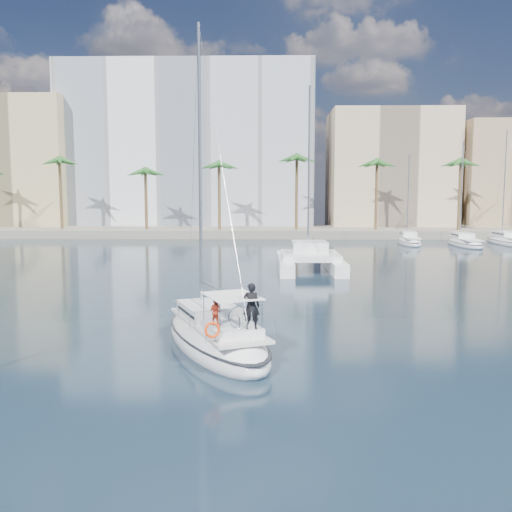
{
  "coord_description": "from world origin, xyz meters",
  "views": [
    {
      "loc": [
        1.56,
        -27.19,
        6.95
      ],
      "look_at": [
        0.97,
        1.5,
        3.64
      ],
      "focal_mm": 40.0,
      "sensor_mm": 36.0,
      "label": 1
    }
  ],
  "objects": [
    {
      "name": "ground",
      "position": [
        0.0,
        0.0,
        0.0
      ],
      "size": [
        160.0,
        160.0,
        0.0
      ],
      "primitive_type": "plane",
      "color": "black",
      "rests_on": "ground"
    },
    {
      "name": "quay",
      "position": [
        0.0,
        61.0,
        0.6
      ],
      "size": [
        120.0,
        14.0,
        1.2
      ],
      "primitive_type": "cube",
      "color": "gray",
      "rests_on": "ground"
    },
    {
      "name": "building_modern",
      "position": [
        -12.0,
        73.0,
        14.0
      ],
      "size": [
        42.0,
        16.0,
        28.0
      ],
      "primitive_type": "cube",
      "color": "white",
      "rests_on": "ground"
    },
    {
      "name": "building_tan_left",
      "position": [
        -42.0,
        69.0,
        11.0
      ],
      "size": [
        22.0,
        14.0,
        22.0
      ],
      "primitive_type": "cube",
      "color": "tan",
      "rests_on": "ground"
    },
    {
      "name": "building_beige",
      "position": [
        22.0,
        70.0,
        10.0
      ],
      "size": [
        20.0,
        14.0,
        20.0
      ],
      "primitive_type": "cube",
      "color": "#CBB092",
      "rests_on": "ground"
    },
    {
      "name": "palm_left",
      "position": [
        -34.0,
        57.0,
        10.28
      ],
      "size": [
        3.6,
        3.6,
        12.3
      ],
      "color": "brown",
      "rests_on": "ground"
    },
    {
      "name": "palm_centre",
      "position": [
        0.0,
        57.0,
        10.28
      ],
      "size": [
        3.6,
        3.6,
        12.3
      ],
      "color": "brown",
      "rests_on": "ground"
    },
    {
      "name": "palm_right",
      "position": [
        34.0,
        57.0,
        10.28
      ],
      "size": [
        3.6,
        3.6,
        12.3
      ],
      "color": "brown",
      "rests_on": "ground"
    },
    {
      "name": "main_sloop",
      "position": [
        -0.74,
        -2.52,
        0.5
      ],
      "size": [
        7.01,
        10.72,
        15.24
      ],
      "rotation": [
        0.0,
        0.0,
        0.4
      ],
      "color": "white",
      "rests_on": "ground"
    },
    {
      "name": "catamaran",
      "position": [
        5.26,
        22.73,
        1.12
      ],
      "size": [
        5.59,
        11.05,
        16.18
      ],
      "rotation": [
        0.0,
        0.0,
        0.01
      ],
      "color": "white",
      "rests_on": "ground"
    },
    {
      "name": "seagull",
      "position": [
        -3.21,
        3.65,
        0.9
      ],
      "size": [
        0.92,
        0.4,
        0.17
      ],
      "color": "silver",
      "rests_on": "ground"
    },
    {
      "name": "moored_yacht_a",
      "position": [
        20.0,
        47.0,
        0.0
      ],
      "size": [
        3.37,
        9.52,
        11.9
      ],
      "primitive_type": null,
      "rotation": [
        0.0,
        0.0,
        -0.07
      ],
      "color": "white",
      "rests_on": "ground"
    },
    {
      "name": "moored_yacht_b",
      "position": [
        26.5,
        45.0,
        0.0
      ],
      "size": [
        3.32,
        10.83,
        13.72
      ],
      "primitive_type": null,
      "rotation": [
        0.0,
        0.0,
        -0.02
      ],
      "color": "white",
      "rests_on": "ground"
    },
    {
      "name": "moored_yacht_c",
      "position": [
        33.0,
        47.0,
        0.0
      ],
      "size": [
        3.98,
        12.33,
        15.54
      ],
      "primitive_type": null,
      "rotation": [
        0.0,
        0.0,
        0.03
      ],
      "color": "white",
      "rests_on": "ground"
    }
  ]
}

